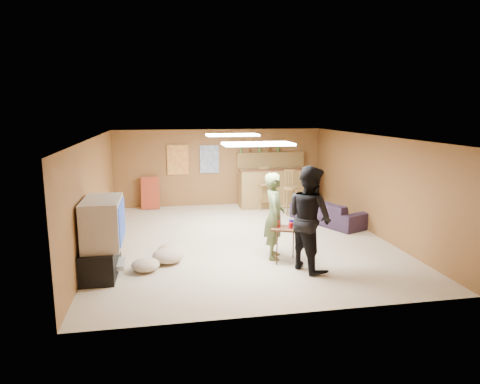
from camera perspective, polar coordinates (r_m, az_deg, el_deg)
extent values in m
plane|color=#C2AF94|center=(9.30, 0.22, -6.29)|extent=(7.00, 7.00, 0.00)
cube|color=silver|center=(8.90, 0.23, 7.36)|extent=(6.00, 7.00, 0.02)
cube|color=brown|center=(12.45, -2.74, 3.29)|extent=(6.00, 0.02, 2.20)
cube|color=brown|center=(5.73, 6.71, -5.95)|extent=(6.00, 0.02, 2.20)
cube|color=brown|center=(8.99, -18.92, -0.27)|extent=(0.02, 7.00, 2.20)
cube|color=brown|center=(10.02, 17.34, 0.93)|extent=(0.02, 7.00, 2.20)
cube|color=black|center=(7.73, -18.06, -8.53)|extent=(0.55, 1.30, 0.50)
cube|color=#B2B2B7|center=(7.74, -16.38, -9.21)|extent=(0.35, 0.50, 0.08)
cube|color=#B2B2B7|center=(7.54, -17.82, -3.86)|extent=(0.60, 1.10, 0.80)
cube|color=navy|center=(7.50, -15.47, -3.79)|extent=(0.02, 0.95, 0.65)
cube|color=brown|center=(12.29, 4.58, 0.58)|extent=(2.00, 0.60, 1.10)
cube|color=#402214|center=(11.97, 4.92, 2.95)|extent=(2.10, 0.12, 0.05)
cube|color=brown|center=(12.59, 4.12, 5.20)|extent=(2.00, 0.18, 0.05)
cube|color=brown|center=(12.65, 4.07, 3.85)|extent=(2.00, 0.14, 0.60)
cube|color=#BF3F26|center=(12.28, -8.29, 4.26)|extent=(0.60, 0.03, 0.85)
cube|color=#334C99|center=(12.34, -4.11, 4.38)|extent=(0.55, 0.03, 0.80)
cube|color=#AB381F|center=(12.26, -11.89, -0.13)|extent=(0.50, 0.26, 0.91)
cube|color=white|center=(7.44, 2.37, 6.41)|extent=(1.20, 0.60, 0.04)
cube|color=white|center=(10.08, -1.03, 7.61)|extent=(1.20, 0.60, 0.04)
imported|color=#505F37|center=(7.98, 4.61, -3.19)|extent=(0.53, 0.67, 1.62)
imported|color=black|center=(7.48, 9.24, -3.45)|extent=(0.97, 1.08, 1.83)
imported|color=black|center=(10.73, 11.67, -2.57)|extent=(1.52, 2.13, 0.58)
cube|color=#402214|center=(7.93, 6.06, -6.99)|extent=(0.61, 0.56, 0.65)
cylinder|color=red|center=(7.85, 5.08, -4.29)|extent=(0.08, 0.08, 0.11)
cylinder|color=red|center=(7.80, 6.76, -4.45)|extent=(0.09, 0.09, 0.10)
cylinder|color=#1E179E|center=(7.96, 6.83, -4.08)|extent=(0.10, 0.10, 0.12)
ellipsoid|color=tan|center=(8.01, -9.58, -8.37)|extent=(0.63, 0.63, 0.26)
ellipsoid|color=tan|center=(8.43, -9.39, -7.57)|extent=(0.57, 0.57, 0.20)
ellipsoid|color=tan|center=(7.69, -12.50, -9.46)|extent=(0.63, 0.63, 0.22)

